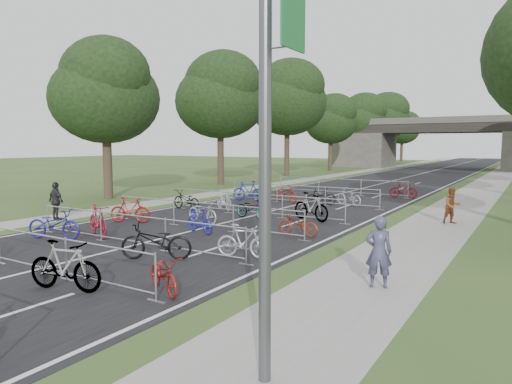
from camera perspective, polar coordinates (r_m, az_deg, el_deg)
road at (r=54.76m, az=19.59°, el=2.07°), size 11.00×140.00×0.01m
sidewalk_right at (r=53.65m, az=27.97°, el=1.64°), size 3.00×140.00×0.01m
sidewalk_left at (r=56.82m, az=12.18°, el=2.41°), size 2.00×140.00×0.01m
lane_markings at (r=54.76m, az=19.59°, el=2.07°), size 0.12×140.00×0.00m
overpass_bridge at (r=69.39m, az=22.35°, el=5.64°), size 31.00×8.00×7.05m
lamppost at (r=6.35m, az=1.41°, el=13.73°), size 0.61×0.65×8.21m
tree_left_0 at (r=30.15m, az=-18.31°, el=11.53°), size 6.72×6.72×10.25m
tree_left_1 at (r=39.03m, az=-4.44°, el=11.68°), size 7.56×7.56×11.53m
tree_left_2 at (r=49.26m, az=3.99°, el=11.45°), size 8.40×8.40×12.81m
tree_left_3 at (r=59.99m, az=9.40°, el=8.85°), size 6.72×6.72×10.25m
tree_left_4 at (r=71.25m, az=13.14°, el=8.96°), size 7.56×7.56×11.53m
tree_left_5 at (r=82.73m, az=15.86°, el=9.03°), size 8.40×8.40×12.81m
tree_left_6 at (r=94.23m, az=17.86°, el=7.58°), size 6.72×6.72×10.25m
barrier_row_1 at (r=13.80m, az=-26.37°, el=-6.68°), size 9.70×0.08×1.10m
barrier_row_2 at (r=15.93m, az=-15.30°, el=-4.63°), size 9.70×0.08×1.10m
barrier_row_3 at (r=18.68m, az=-6.74°, el=-2.91°), size 9.70×0.08×1.10m
barrier_row_4 at (r=21.92m, az=-0.22°, el=-1.55°), size 9.70×0.08×1.10m
barrier_row_5 at (r=26.26m, az=5.57°, el=-0.32°), size 9.70×0.08×1.10m
barrier_row_6 at (r=31.73m, az=10.37°, el=0.69°), size 9.70×0.08×1.10m
bike_6 at (r=11.63m, az=-22.78°, el=-8.55°), size 2.06×1.02×1.19m
bike_7 at (r=10.90m, az=-11.45°, el=-10.04°), size 1.74×1.28×0.87m
bike_8 at (r=18.03m, az=-23.92°, el=-3.71°), size 2.20×1.38×1.09m
bike_9 at (r=17.77m, az=-19.16°, el=-3.46°), size 2.09×1.33×1.22m
bike_10 at (r=13.88m, az=-12.39°, el=-6.07°), size 2.21×1.68×1.11m
bike_11 at (r=13.78m, az=-1.60°, el=-6.21°), size 1.77×0.87×1.02m
bike_12 at (r=20.63m, az=-15.45°, el=-2.21°), size 1.91×1.17×1.11m
bike_13 at (r=19.98m, az=-6.70°, el=-2.48°), size 1.98×1.07×0.99m
bike_14 at (r=17.70m, az=-7.06°, el=-3.61°), size 1.68×0.86×0.97m
bike_15 at (r=17.11m, az=5.29°, el=-4.07°), size 1.73×0.76×0.88m
bike_16 at (r=24.15m, az=-8.73°, el=-0.99°), size 2.05×0.99×1.03m
bike_17 at (r=23.74m, az=-4.02°, el=-1.02°), size 1.78×1.31×1.06m
bike_18 at (r=21.03m, az=-0.56°, el=-2.06°), size 1.89×0.93×0.95m
bike_19 at (r=20.57m, az=6.89°, el=-1.86°), size 2.17×1.27×1.26m
bike_20 at (r=27.62m, az=-0.93°, el=0.12°), size 2.06×1.01×1.19m
bike_21 at (r=26.83m, az=3.74°, el=-0.17°), size 2.20×1.52×1.10m
bike_22 at (r=25.84m, az=8.15°, el=-0.57°), size 1.66×1.23×0.99m
bike_23 at (r=26.01m, az=11.52°, el=-0.62°), size 1.93×1.38×0.97m
bike_27 at (r=30.44m, az=17.92°, el=0.24°), size 1.77×0.57×1.05m
pedestrian_a at (r=11.33m, az=15.08°, el=-7.27°), size 0.74×0.62×1.73m
pedestrian_b at (r=21.34m, az=23.32°, el=-1.61°), size 0.96×0.93×1.56m
pedestrian_c at (r=22.33m, az=-23.71°, el=-1.09°), size 1.05×0.50×1.74m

